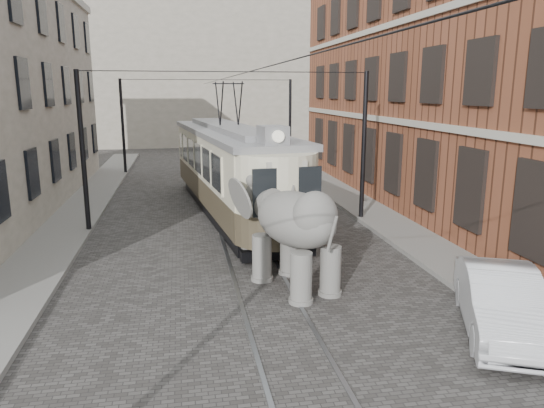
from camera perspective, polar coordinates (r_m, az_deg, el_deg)
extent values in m
plane|color=#484542|center=(14.60, -1.40, -8.49)|extent=(120.00, 120.00, 0.00)
cube|color=slate|center=(16.53, 19.76, -6.43)|extent=(2.00, 60.00, 0.15)
cube|color=slate|center=(15.08, -26.93, -8.90)|extent=(2.00, 60.00, 0.15)
cube|color=brown|center=(26.00, 20.53, 13.46)|extent=(8.00, 26.00, 12.00)
cube|color=gray|center=(53.53, -8.28, 14.32)|extent=(28.00, 10.00, 14.00)
imported|color=silver|center=(12.44, 24.33, -9.96)|extent=(3.13, 4.59, 1.43)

